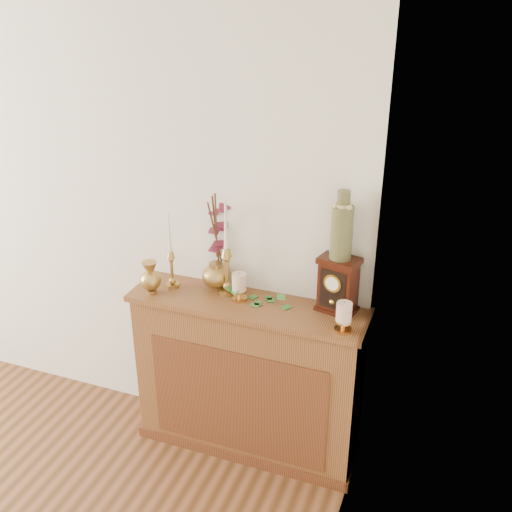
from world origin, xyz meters
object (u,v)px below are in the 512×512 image
at_px(candlestick_center, 227,264).
at_px(bud_vase, 150,278).
at_px(candlestick_left, 171,263).
at_px(mantel_clock, 338,285).
at_px(ceramic_vase, 342,229).
at_px(ginger_jar, 219,243).

bearing_deg(candlestick_center, bud_vase, -160.08).
height_order(candlestick_left, bud_vase, candlestick_left).
relative_size(mantel_clock, ceramic_vase, 0.85).
distance_m(ginger_jar, mantel_clock, 0.66).
distance_m(mantel_clock, ceramic_vase, 0.30).
bearing_deg(bud_vase, candlestick_center, 19.92).
bearing_deg(bud_vase, candlestick_left, 55.35).
xyz_separation_m(candlestick_left, ginger_jar, (0.23, 0.11, 0.11)).
relative_size(ginger_jar, ceramic_vase, 1.63).
bearing_deg(candlestick_left, bud_vase, -124.65).
height_order(bud_vase, ginger_jar, ginger_jar).
xyz_separation_m(bud_vase, ginger_jar, (0.30, 0.21, 0.16)).
xyz_separation_m(candlestick_left, candlestick_center, (0.30, 0.03, 0.03)).
distance_m(candlestick_center, mantel_clock, 0.57).
relative_size(bud_vase, ginger_jar, 0.32).
xyz_separation_m(candlestick_left, bud_vase, (-0.07, -0.10, -0.05)).
xyz_separation_m(candlestick_left, mantel_clock, (0.87, 0.06, 0.00)).
bearing_deg(mantel_clock, bud_vase, -156.37).
relative_size(candlestick_center, mantel_clock, 1.83).
relative_size(ginger_jar, mantel_clock, 1.92).
relative_size(candlestick_center, ceramic_vase, 1.55).
xyz_separation_m(candlestick_center, bud_vase, (-0.37, -0.13, -0.08)).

